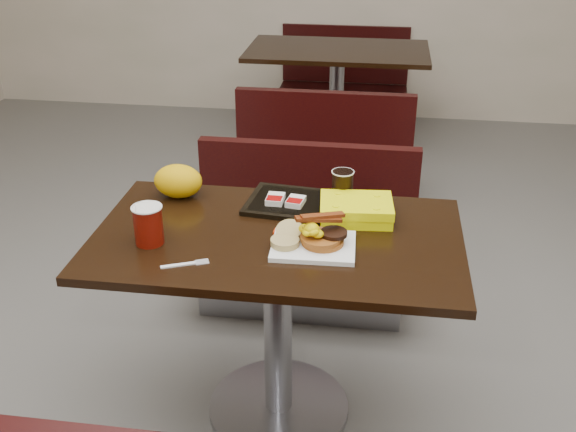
# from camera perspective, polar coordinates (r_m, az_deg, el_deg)

# --- Properties ---
(floor) EXTENTS (6.00, 7.00, 0.01)m
(floor) POSITION_cam_1_polar(r_m,az_deg,el_deg) (2.66, -0.78, -15.92)
(floor) COLOR slate
(floor) RESTS_ON ground
(table_near) EXTENTS (1.20, 0.70, 0.75)m
(table_near) POSITION_cam_1_polar(r_m,az_deg,el_deg) (2.42, -0.84, -9.40)
(table_near) COLOR black
(table_near) RESTS_ON floor
(bench_near_n) EXTENTS (1.00, 0.46, 0.72)m
(bench_near_n) POSITION_cam_1_polar(r_m,az_deg,el_deg) (3.01, 1.21, -1.78)
(bench_near_n) COLOR black
(bench_near_n) RESTS_ON floor
(table_far) EXTENTS (1.20, 0.70, 0.75)m
(table_far) POSITION_cam_1_polar(r_m,az_deg,el_deg) (4.75, 4.05, 9.39)
(table_far) COLOR black
(table_far) RESTS_ON floor
(bench_far_s) EXTENTS (1.00, 0.46, 0.72)m
(bench_far_s) POSITION_cam_1_polar(r_m,az_deg,el_deg) (4.10, 3.27, 6.26)
(bench_far_s) COLOR black
(bench_far_s) RESTS_ON floor
(bench_far_n) EXTENTS (1.00, 0.46, 0.72)m
(bench_far_n) POSITION_cam_1_polar(r_m,az_deg,el_deg) (5.43, 4.63, 11.45)
(bench_far_n) COLOR black
(bench_far_n) RESTS_ON floor
(platter) EXTENTS (0.27, 0.21, 0.02)m
(platter) POSITION_cam_1_polar(r_m,az_deg,el_deg) (2.14, 2.14, -2.54)
(platter) COLOR white
(platter) RESTS_ON table_near
(pancake_stack) EXTENTS (0.14, 0.14, 0.03)m
(pancake_stack) POSITION_cam_1_polar(r_m,az_deg,el_deg) (2.13, 2.92, -1.96)
(pancake_stack) COLOR #995319
(pancake_stack) RESTS_ON platter
(sausage_patty) EXTENTS (0.11, 0.11, 0.01)m
(sausage_patty) POSITION_cam_1_polar(r_m,az_deg,el_deg) (2.13, 3.86, -1.44)
(sausage_patty) COLOR black
(sausage_patty) RESTS_ON pancake_stack
(scrambled_eggs) EXTENTS (0.10, 0.09, 0.05)m
(scrambled_eggs) POSITION_cam_1_polar(r_m,az_deg,el_deg) (2.10, 1.96, -1.23)
(scrambled_eggs) COLOR #FFF005
(scrambled_eggs) RESTS_ON pancake_stack
(bacon_strips) EXTENTS (0.16, 0.12, 0.01)m
(bacon_strips) POSITION_cam_1_polar(r_m,az_deg,el_deg) (2.11, 2.57, -0.20)
(bacon_strips) COLOR #4F1505
(bacon_strips) RESTS_ON scrambled_eggs
(muffin_bottom) EXTENTS (0.10, 0.10, 0.02)m
(muffin_bottom) POSITION_cam_1_polar(r_m,az_deg,el_deg) (2.12, -0.26, -2.19)
(muffin_bottom) COLOR tan
(muffin_bottom) RESTS_ON platter
(muffin_top) EXTENTS (0.09, 0.09, 0.05)m
(muffin_top) POSITION_cam_1_polar(r_m,az_deg,el_deg) (2.16, 0.12, -1.25)
(muffin_top) COLOR tan
(muffin_top) RESTS_ON platter
(coffee_cup_near) EXTENTS (0.11, 0.11, 0.13)m
(coffee_cup_near) POSITION_cam_1_polar(r_m,az_deg,el_deg) (2.19, -11.62, -0.74)
(coffee_cup_near) COLOR #911205
(coffee_cup_near) RESTS_ON table_near
(fork) EXTENTS (0.14, 0.08, 0.00)m
(fork) POSITION_cam_1_polar(r_m,az_deg,el_deg) (2.07, -9.20, -4.08)
(fork) COLOR white
(fork) RESTS_ON table_near
(knife) EXTENTS (0.08, 0.14, 0.00)m
(knife) POSITION_cam_1_polar(r_m,az_deg,el_deg) (2.17, 3.95, -2.23)
(knife) COLOR white
(knife) RESTS_ON table_near
(condiment_syrup) EXTENTS (0.04, 0.04, 0.01)m
(condiment_syrup) POSITION_cam_1_polar(r_m,az_deg,el_deg) (2.22, -0.65, -1.33)
(condiment_syrup) COLOR #BF2E08
(condiment_syrup) RESTS_ON table_near
(condiment_ketchup) EXTENTS (0.04, 0.04, 0.01)m
(condiment_ketchup) POSITION_cam_1_polar(r_m,az_deg,el_deg) (2.31, 0.36, -0.16)
(condiment_ketchup) COLOR #8C0504
(condiment_ketchup) RESTS_ON table_near
(tray) EXTENTS (0.38, 0.29, 0.02)m
(tray) POSITION_cam_1_polar(r_m,az_deg,el_deg) (2.40, 0.90, 1.04)
(tray) COLOR black
(tray) RESTS_ON table_near
(hashbrown_sleeve_left) EXTENTS (0.06, 0.08, 0.02)m
(hashbrown_sleeve_left) POSITION_cam_1_polar(r_m,az_deg,el_deg) (2.39, -1.08, 1.43)
(hashbrown_sleeve_left) COLOR silver
(hashbrown_sleeve_left) RESTS_ON tray
(hashbrown_sleeve_right) EXTENTS (0.07, 0.08, 0.02)m
(hashbrown_sleeve_right) POSITION_cam_1_polar(r_m,az_deg,el_deg) (2.38, 0.64, 1.22)
(hashbrown_sleeve_right) COLOR silver
(hashbrown_sleeve_right) RESTS_ON tray
(coffee_cup_far) EXTENTS (0.08, 0.08, 0.10)m
(coffee_cup_far) POSITION_cam_1_polar(r_m,az_deg,el_deg) (2.41, 4.58, 2.62)
(coffee_cup_far) COLOR black
(coffee_cup_far) RESTS_ON tray
(clamshell) EXTENTS (0.26, 0.20, 0.07)m
(clamshell) POSITION_cam_1_polar(r_m,az_deg,el_deg) (2.32, 5.73, 0.52)
(clamshell) COLOR #EFEE03
(clamshell) RESTS_ON table_near
(paper_bag) EXTENTS (0.20, 0.16, 0.12)m
(paper_bag) POSITION_cam_1_polar(r_m,az_deg,el_deg) (2.48, -9.18, 2.91)
(paper_bag) COLOR yellow
(paper_bag) RESTS_ON table_near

